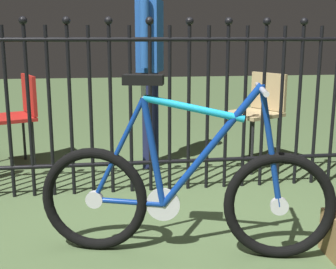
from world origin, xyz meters
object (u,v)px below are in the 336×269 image
at_px(chair_red, 16,111).
at_px(person_visitor, 150,52).
at_px(bicycle, 185,194).
at_px(chair_tan, 259,108).

relative_size(chair_red, person_visitor, 0.48).
bearing_deg(person_visitor, chair_red, 172.68).
xyz_separation_m(bicycle, chair_red, (-1.17, 1.83, 0.16)).
distance_m(bicycle, chair_red, 2.18).
height_order(chair_red, chair_tan, chair_tan).
distance_m(chair_red, chair_tan, 2.12).
relative_size(chair_tan, person_visitor, 0.49).
bearing_deg(chair_red, bicycle, -57.33).
bearing_deg(bicycle, chair_red, 122.67).
bearing_deg(chair_tan, person_visitor, 170.90).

